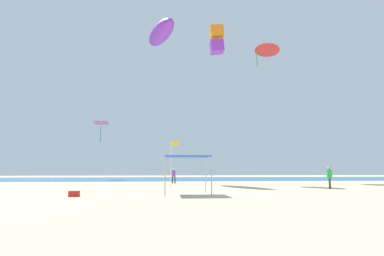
{
  "coord_description": "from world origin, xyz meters",
  "views": [
    {
      "loc": [
        -3.53,
        -20.73,
        1.51
      ],
      "look_at": [
        -0.43,
        14.65,
        6.09
      ],
      "focal_mm": 29.87,
      "sensor_mm": 36.0,
      "label": 1
    }
  ],
  "objects_px": {
    "banner_flag": "(172,160)",
    "person_near_tent": "(174,175)",
    "kite_diamond_pink": "(101,124)",
    "kite_box_orange": "(217,40)",
    "canopy_tent": "(187,158)",
    "cooler_box": "(74,193)",
    "person_leftmost": "(329,176)",
    "kite_inflatable_purple": "(161,33)",
    "kite_delta_red": "(267,48)"
  },
  "relations": [
    {
      "from": "person_near_tent",
      "to": "person_leftmost",
      "type": "relative_size",
      "value": 0.93
    },
    {
      "from": "person_near_tent",
      "to": "kite_diamond_pink",
      "type": "distance_m",
      "value": 18.93
    },
    {
      "from": "kite_diamond_pink",
      "to": "kite_delta_red",
      "type": "xyz_separation_m",
      "value": [
        23.21,
        -8.01,
        9.47
      ]
    },
    {
      "from": "canopy_tent",
      "to": "kite_box_orange",
      "type": "relative_size",
      "value": 0.81
    },
    {
      "from": "person_near_tent",
      "to": "banner_flag",
      "type": "distance_m",
      "value": 9.2
    },
    {
      "from": "kite_inflatable_purple",
      "to": "cooler_box",
      "type": "bearing_deg",
      "value": -31.78
    },
    {
      "from": "canopy_tent",
      "to": "person_near_tent",
      "type": "relative_size",
      "value": 1.71
    },
    {
      "from": "cooler_box",
      "to": "canopy_tent",
      "type": "bearing_deg",
      "value": 8.69
    },
    {
      "from": "banner_flag",
      "to": "kite_delta_red",
      "type": "bearing_deg",
      "value": 48.86
    },
    {
      "from": "person_near_tent",
      "to": "kite_delta_red",
      "type": "relative_size",
      "value": 0.35
    },
    {
      "from": "banner_flag",
      "to": "kite_box_orange",
      "type": "bearing_deg",
      "value": 62.8
    },
    {
      "from": "kite_box_orange",
      "to": "cooler_box",
      "type": "bearing_deg",
      "value": -30.2
    },
    {
      "from": "banner_flag",
      "to": "kite_inflatable_purple",
      "type": "height_order",
      "value": "kite_inflatable_purple"
    },
    {
      "from": "cooler_box",
      "to": "kite_inflatable_purple",
      "type": "height_order",
      "value": "kite_inflatable_purple"
    },
    {
      "from": "canopy_tent",
      "to": "kite_diamond_pink",
      "type": "bearing_deg",
      "value": 110.59
    },
    {
      "from": "cooler_box",
      "to": "kite_delta_red",
      "type": "distance_m",
      "value": 33.69
    },
    {
      "from": "canopy_tent",
      "to": "person_near_tent",
      "type": "distance_m",
      "value": 15.06
    },
    {
      "from": "banner_flag",
      "to": "kite_inflatable_purple",
      "type": "relative_size",
      "value": 0.48
    },
    {
      "from": "kite_diamond_pink",
      "to": "kite_box_orange",
      "type": "distance_m",
      "value": 21.65
    },
    {
      "from": "cooler_box",
      "to": "kite_inflatable_purple",
      "type": "bearing_deg",
      "value": 77.31
    },
    {
      "from": "canopy_tent",
      "to": "cooler_box",
      "type": "bearing_deg",
      "value": -171.31
    },
    {
      "from": "person_leftmost",
      "to": "kite_box_orange",
      "type": "height_order",
      "value": "kite_box_orange"
    },
    {
      "from": "kite_diamond_pink",
      "to": "kite_box_orange",
      "type": "height_order",
      "value": "kite_box_orange"
    },
    {
      "from": "cooler_box",
      "to": "kite_diamond_pink",
      "type": "relative_size",
      "value": 0.19
    },
    {
      "from": "kite_box_orange",
      "to": "person_near_tent",
      "type": "bearing_deg",
      "value": -70.18
    },
    {
      "from": "kite_diamond_pink",
      "to": "kite_delta_red",
      "type": "relative_size",
      "value": 0.66
    },
    {
      "from": "banner_flag",
      "to": "kite_diamond_pink",
      "type": "xyz_separation_m",
      "value": [
        -10.09,
        23.02,
        6.01
      ]
    },
    {
      "from": "kite_box_orange",
      "to": "kite_inflatable_purple",
      "type": "relative_size",
      "value": 0.44
    },
    {
      "from": "kite_delta_red",
      "to": "canopy_tent",
      "type": "bearing_deg",
      "value": -92.19
    },
    {
      "from": "kite_box_orange",
      "to": "kite_inflatable_purple",
      "type": "distance_m",
      "value": 7.07
    },
    {
      "from": "banner_flag",
      "to": "kite_diamond_pink",
      "type": "height_order",
      "value": "kite_diamond_pink"
    },
    {
      "from": "person_leftmost",
      "to": "banner_flag",
      "type": "xyz_separation_m",
      "value": [
        -12.19,
        1.35,
        1.23
      ]
    },
    {
      "from": "canopy_tent",
      "to": "person_leftmost",
      "type": "height_order",
      "value": "canopy_tent"
    },
    {
      "from": "kite_diamond_pink",
      "to": "kite_delta_red",
      "type": "bearing_deg",
      "value": 161.94
    },
    {
      "from": "kite_inflatable_purple",
      "to": "canopy_tent",
      "type": "bearing_deg",
      "value": -13.04
    },
    {
      "from": "person_leftmost",
      "to": "kite_diamond_pink",
      "type": "bearing_deg",
      "value": 67.05
    },
    {
      "from": "person_near_tent",
      "to": "kite_delta_red",
      "type": "bearing_deg",
      "value": -160.15
    },
    {
      "from": "kite_diamond_pink",
      "to": "kite_box_orange",
      "type": "bearing_deg",
      "value": 142.78
    },
    {
      "from": "person_near_tent",
      "to": "kite_delta_red",
      "type": "height_order",
      "value": "kite_delta_red"
    },
    {
      "from": "person_leftmost",
      "to": "kite_inflatable_purple",
      "type": "height_order",
      "value": "kite_inflatable_purple"
    },
    {
      "from": "canopy_tent",
      "to": "banner_flag",
      "type": "distance_m",
      "value": 5.96
    },
    {
      "from": "person_near_tent",
      "to": "cooler_box",
      "type": "height_order",
      "value": "person_near_tent"
    },
    {
      "from": "kite_diamond_pink",
      "to": "kite_delta_red",
      "type": "distance_m",
      "value": 26.32
    },
    {
      "from": "canopy_tent",
      "to": "person_leftmost",
      "type": "relative_size",
      "value": 1.58
    },
    {
      "from": "canopy_tent",
      "to": "kite_delta_red",
      "type": "height_order",
      "value": "kite_delta_red"
    },
    {
      "from": "cooler_box",
      "to": "kite_diamond_pink",
      "type": "xyz_separation_m",
      "value": [
        -4.55,
        29.9,
        8.07
      ]
    },
    {
      "from": "banner_flag",
      "to": "cooler_box",
      "type": "relative_size",
      "value": 6.5
    },
    {
      "from": "cooler_box",
      "to": "kite_box_orange",
      "type": "xyz_separation_m",
      "value": [
        11.07,
        17.61,
        16.69
      ]
    },
    {
      "from": "banner_flag",
      "to": "person_near_tent",
      "type": "bearing_deg",
      "value": 87.28
    },
    {
      "from": "canopy_tent",
      "to": "kite_delta_red",
      "type": "distance_m",
      "value": 28.85
    }
  ]
}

